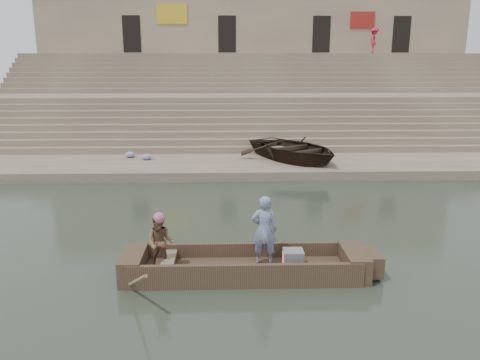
{
  "coord_description": "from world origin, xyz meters",
  "views": [
    {
      "loc": [
        -2.13,
        -12.75,
        4.92
      ],
      "look_at": [
        -1.72,
        0.92,
        1.4
      ],
      "focal_mm": 35.72,
      "sensor_mm": 36.0,
      "label": 1
    }
  ],
  "objects_px": {
    "standing_man": "(264,230)",
    "pedestrian": "(374,41)",
    "main_rowboat": "(244,271)",
    "rowing_man": "(160,243)",
    "television": "(293,258)",
    "beached_rowboat": "(294,149)"
  },
  "relations": [
    {
      "from": "television",
      "to": "pedestrian",
      "type": "xyz_separation_m",
      "value": [
        9.18,
        25.19,
        5.68
      ]
    },
    {
      "from": "pedestrian",
      "to": "beached_rowboat",
      "type": "bearing_deg",
      "value": 173.88
    },
    {
      "from": "main_rowboat",
      "to": "beached_rowboat",
      "type": "xyz_separation_m",
      "value": [
        2.65,
        10.95,
        0.81
      ]
    },
    {
      "from": "beached_rowboat",
      "to": "pedestrian",
      "type": "bearing_deg",
      "value": 28.54
    },
    {
      "from": "main_rowboat",
      "to": "rowing_man",
      "type": "distance_m",
      "value": 2.05
    },
    {
      "from": "rowing_man",
      "to": "pedestrian",
      "type": "xyz_separation_m",
      "value": [
        12.2,
        25.24,
        5.23
      ]
    },
    {
      "from": "standing_man",
      "to": "rowing_man",
      "type": "bearing_deg",
      "value": 9.54
    },
    {
      "from": "main_rowboat",
      "to": "rowing_man",
      "type": "xyz_separation_m",
      "value": [
        -1.91,
        -0.05,
        0.76
      ]
    },
    {
      "from": "television",
      "to": "pedestrian",
      "type": "relative_size",
      "value": 0.26
    },
    {
      "from": "main_rowboat",
      "to": "pedestrian",
      "type": "distance_m",
      "value": 27.86
    },
    {
      "from": "main_rowboat",
      "to": "standing_man",
      "type": "bearing_deg",
      "value": 22.53
    },
    {
      "from": "standing_man",
      "to": "television",
      "type": "bearing_deg",
      "value": 167.34
    },
    {
      "from": "pedestrian",
      "to": "rowing_man",
      "type": "bearing_deg",
      "value": 176.31
    },
    {
      "from": "television",
      "to": "main_rowboat",
      "type": "bearing_deg",
      "value": 180.0
    },
    {
      "from": "pedestrian",
      "to": "standing_man",
      "type": "bearing_deg",
      "value": -179.36
    },
    {
      "from": "rowing_man",
      "to": "television",
      "type": "distance_m",
      "value": 3.06
    },
    {
      "from": "standing_man",
      "to": "rowing_man",
      "type": "height_order",
      "value": "standing_man"
    },
    {
      "from": "rowing_man",
      "to": "television",
      "type": "bearing_deg",
      "value": 8.06
    },
    {
      "from": "rowing_man",
      "to": "pedestrian",
      "type": "distance_m",
      "value": 28.52
    },
    {
      "from": "main_rowboat",
      "to": "pedestrian",
      "type": "xyz_separation_m",
      "value": [
        10.29,
        25.19,
        5.99
      ]
    },
    {
      "from": "standing_man",
      "to": "pedestrian",
      "type": "distance_m",
      "value": 27.33
    },
    {
      "from": "beached_rowboat",
      "to": "pedestrian",
      "type": "xyz_separation_m",
      "value": [
        7.64,
        14.24,
        5.18
      ]
    }
  ]
}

